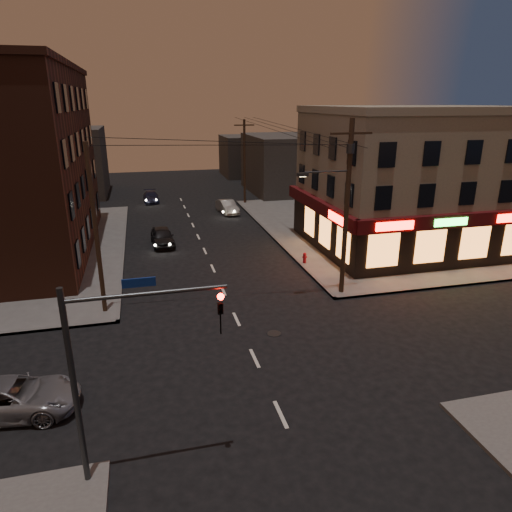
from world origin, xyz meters
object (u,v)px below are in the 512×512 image
object	(u,v)px
suv_cross	(11,398)
sedan_mid	(227,207)
sedan_far	(151,197)
fire_hydrant	(305,257)
sedan_near	(162,237)

from	to	relation	value
suv_cross	sedan_mid	size ratio (longest dim) A/B	1.18
sedan_far	fire_hydrant	size ratio (longest dim) A/B	5.35
sedan_mid	sedan_far	distance (m)	10.61
sedan_near	fire_hydrant	bearing A→B (deg)	-40.32
suv_cross	sedan_mid	bearing A→B (deg)	-18.14
suv_cross	sedan_near	world-z (taller)	sedan_near
sedan_near	sedan_far	xyz separation A→B (m)	(-0.37, 17.12, -0.12)
sedan_far	fire_hydrant	distance (m)	26.22
sedan_near	suv_cross	bearing A→B (deg)	-111.31
suv_cross	sedan_mid	xyz separation A→B (m)	(13.62, 29.42, 0.00)
sedan_mid	sedan_far	bearing A→B (deg)	127.54
sedan_near	fire_hydrant	size ratio (longest dim) A/B	5.47
suv_cross	sedan_mid	distance (m)	32.42
suv_cross	fire_hydrant	xyz separation A→B (m)	(16.00, 12.67, -0.11)
fire_hydrant	sedan_mid	bearing A→B (deg)	98.07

